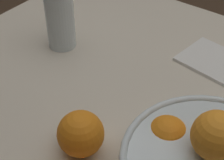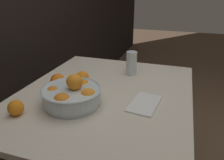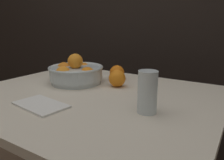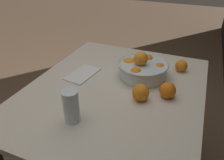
# 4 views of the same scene
# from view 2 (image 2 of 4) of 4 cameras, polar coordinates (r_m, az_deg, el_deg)

# --- Properties ---
(dining_table) EXTENTS (1.07, 0.88, 0.77)m
(dining_table) POSITION_cam_2_polar(r_m,az_deg,el_deg) (1.20, -1.85, -7.22)
(dining_table) COLOR beige
(dining_table) RESTS_ON ground_plane
(fruit_bowl) EXTENTS (0.28, 0.28, 0.15)m
(fruit_bowl) POSITION_cam_2_polar(r_m,az_deg,el_deg) (1.03, -10.34, -3.87)
(fruit_bowl) COLOR silver
(fruit_bowl) RESTS_ON dining_table
(juice_glass) EXTENTS (0.07, 0.07, 0.15)m
(juice_glass) POSITION_cam_2_polar(r_m,az_deg,el_deg) (1.38, 5.10, 4.16)
(juice_glass) COLOR #F4A314
(juice_glass) RESTS_ON dining_table
(orange_loose_near_bowl) EXTENTS (0.08, 0.08, 0.08)m
(orange_loose_near_bowl) POSITION_cam_2_polar(r_m,az_deg,el_deg) (1.23, -7.83, 0.39)
(orange_loose_near_bowl) COLOR orange
(orange_loose_near_bowl) RESTS_ON dining_table
(orange_loose_front) EXTENTS (0.07, 0.07, 0.07)m
(orange_loose_front) POSITION_cam_2_polar(r_m,az_deg,el_deg) (1.04, -23.83, -6.63)
(orange_loose_front) COLOR orange
(orange_loose_front) RESTS_ON dining_table
(orange_loose_aside) EXTENTS (0.08, 0.08, 0.08)m
(orange_loose_aside) POSITION_cam_2_polar(r_m,az_deg,el_deg) (1.23, -14.00, -0.21)
(orange_loose_aside) COLOR orange
(orange_loose_aside) RESTS_ON dining_table
(napkin) EXTENTS (0.22, 0.15, 0.01)m
(napkin) POSITION_cam_2_polar(r_m,az_deg,el_deg) (1.05, 8.54, -6.12)
(napkin) COLOR white
(napkin) RESTS_ON dining_table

